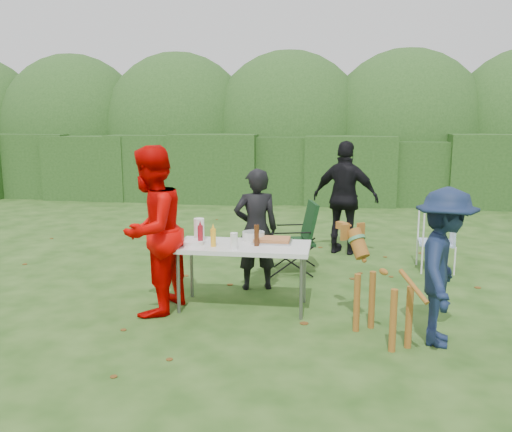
# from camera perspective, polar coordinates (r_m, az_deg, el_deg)

# --- Properties ---
(ground) EXTENTS (80.00, 80.00, 0.00)m
(ground) POSITION_cam_1_polar(r_m,az_deg,el_deg) (6.30, -4.58, -9.65)
(ground) COLOR #1E4211
(hedge_row) EXTENTS (22.00, 1.40, 1.70)m
(hedge_row) POSITION_cam_1_polar(r_m,az_deg,el_deg) (13.89, 2.79, 4.99)
(hedge_row) COLOR #23471C
(hedge_row) RESTS_ON ground
(shrub_backdrop) EXTENTS (20.00, 2.60, 3.20)m
(shrub_backdrop) POSITION_cam_1_polar(r_m,az_deg,el_deg) (15.44, 3.41, 8.31)
(shrub_backdrop) COLOR #3D6628
(shrub_backdrop) RESTS_ON ground
(folding_table) EXTENTS (1.50, 0.70, 0.74)m
(folding_table) POSITION_cam_1_polar(r_m,az_deg,el_deg) (6.12, -1.38, -3.52)
(folding_table) COLOR silver
(folding_table) RESTS_ON ground
(person_cook) EXTENTS (0.64, 0.52, 1.54)m
(person_cook) POSITION_cam_1_polar(r_m,az_deg,el_deg) (6.78, 0.00, -1.43)
(person_cook) COLOR black
(person_cook) RESTS_ON ground
(person_red_jacket) EXTENTS (0.87, 1.02, 1.86)m
(person_red_jacket) POSITION_cam_1_polar(r_m,az_deg,el_deg) (6.03, -10.95, -1.54)
(person_red_jacket) COLOR #DA0200
(person_red_jacket) RESTS_ON ground
(person_black_puffy) EXTENTS (1.13, 0.74, 1.79)m
(person_black_puffy) POSITION_cam_1_polar(r_m,az_deg,el_deg) (8.67, 9.39, 1.89)
(person_black_puffy) COLOR black
(person_black_puffy) RESTS_ON ground
(child) EXTENTS (0.76, 1.08, 1.52)m
(child) POSITION_cam_1_polar(r_m,az_deg,el_deg) (5.43, 19.16, -5.12)
(child) COLOR #14213F
(child) RESTS_ON ground
(dog) EXTENTS (0.99, 1.15, 1.04)m
(dog) POSITION_cam_1_polar(r_m,az_deg,el_deg) (5.44, 13.21, -7.41)
(dog) COLOR #955A20
(dog) RESTS_ON ground
(camping_chair) EXTENTS (0.77, 0.77, 1.01)m
(camping_chair) POSITION_cam_1_polar(r_m,az_deg,el_deg) (7.55, 3.93, -2.28)
(camping_chair) COLOR black
(camping_chair) RESTS_ON ground
(lawn_chair) EXTENTS (0.56, 0.56, 0.88)m
(lawn_chair) POSITION_cam_1_polar(r_m,az_deg,el_deg) (8.10, 18.44, -2.41)
(lawn_chair) COLOR #4D7BBB
(lawn_chair) RESTS_ON ground
(food_tray) EXTENTS (0.45, 0.30, 0.02)m
(food_tray) POSITION_cam_1_polar(r_m,az_deg,el_deg) (6.20, 1.70, -2.72)
(food_tray) COLOR #B7B7BA
(food_tray) RESTS_ON folding_table
(focaccia_bread) EXTENTS (0.40, 0.26, 0.04)m
(focaccia_bread) POSITION_cam_1_polar(r_m,az_deg,el_deg) (6.20, 1.70, -2.47)
(focaccia_bread) COLOR #BD713E
(focaccia_bread) RESTS_ON food_tray
(mustard_bottle) EXTENTS (0.06, 0.06, 0.20)m
(mustard_bottle) POSITION_cam_1_polar(r_m,az_deg,el_deg) (6.02, -4.53, -2.29)
(mustard_bottle) COLOR yellow
(mustard_bottle) RESTS_ON folding_table
(ketchup_bottle) EXTENTS (0.06, 0.06, 0.22)m
(ketchup_bottle) POSITION_cam_1_polar(r_m,az_deg,el_deg) (6.10, -5.88, -2.03)
(ketchup_bottle) COLOR maroon
(ketchup_bottle) RESTS_ON folding_table
(beer_bottle) EXTENTS (0.06, 0.06, 0.24)m
(beer_bottle) POSITION_cam_1_polar(r_m,az_deg,el_deg) (6.02, 0.06, -2.05)
(beer_bottle) COLOR #47230F
(beer_bottle) RESTS_ON folding_table
(paper_towel_roll) EXTENTS (0.12, 0.12, 0.26)m
(paper_towel_roll) POSITION_cam_1_polar(r_m,az_deg,el_deg) (6.32, -6.01, -1.42)
(paper_towel_roll) COLOR white
(paper_towel_roll) RESTS_ON folding_table
(cup_stack) EXTENTS (0.08, 0.08, 0.18)m
(cup_stack) POSITION_cam_1_polar(r_m,az_deg,el_deg) (5.89, -2.34, -2.64)
(cup_stack) COLOR white
(cup_stack) RESTS_ON folding_table
(pasta_bowl) EXTENTS (0.26, 0.26, 0.10)m
(pasta_bowl) POSITION_cam_1_polar(r_m,az_deg,el_deg) (6.32, -0.27, -2.10)
(pasta_bowl) COLOR silver
(pasta_bowl) RESTS_ON folding_table
(plate_stack) EXTENTS (0.24, 0.24, 0.05)m
(plate_stack) POSITION_cam_1_polar(r_m,az_deg,el_deg) (6.13, -6.64, -2.81)
(plate_stack) COLOR white
(plate_stack) RESTS_ON folding_table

